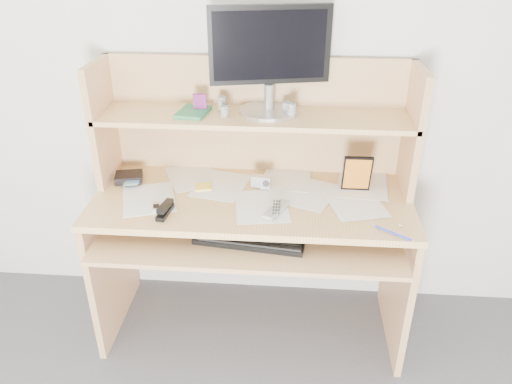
# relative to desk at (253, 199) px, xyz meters

# --- Properties ---
(back_wall) EXTENTS (3.60, 0.04, 2.50)m
(back_wall) POSITION_rel_desk_xyz_m (0.00, 0.24, 0.56)
(back_wall) COLOR silver
(back_wall) RESTS_ON floor
(desk) EXTENTS (1.40, 0.70, 1.30)m
(desk) POSITION_rel_desk_xyz_m (0.00, 0.00, 0.00)
(desk) COLOR tan
(desk) RESTS_ON floor
(paper_clutter) EXTENTS (1.32, 0.54, 0.01)m
(paper_clutter) POSITION_rel_desk_xyz_m (0.00, -0.08, 0.06)
(paper_clutter) COLOR white
(paper_clutter) RESTS_ON desk
(keyboard) EXTENTS (0.47, 0.22, 0.03)m
(keyboard) POSITION_rel_desk_xyz_m (0.01, -0.27, -0.03)
(keyboard) COLOR black
(keyboard) RESTS_ON desk
(tv_remote) EXTENTS (0.11, 0.17, 0.02)m
(tv_remote) POSITION_rel_desk_xyz_m (0.11, -0.20, 0.07)
(tv_remote) COLOR gray
(tv_remote) RESTS_ON paper_clutter
(flip_phone) EXTENTS (0.06, 0.08, 0.02)m
(flip_phone) POSITION_rel_desk_xyz_m (-0.39, -0.22, 0.07)
(flip_phone) COLOR silver
(flip_phone) RESTS_ON paper_clutter
(stapler) EXTENTS (0.05, 0.13, 0.04)m
(stapler) POSITION_rel_desk_xyz_m (-0.35, -0.26, 0.08)
(stapler) COLOR black
(stapler) RESTS_ON paper_clutter
(wallet) EXTENTS (0.14, 0.12, 0.03)m
(wallet) POSITION_rel_desk_xyz_m (-0.59, 0.03, 0.08)
(wallet) COLOR black
(wallet) RESTS_ON paper_clutter
(sticky_note_pad) EXTENTS (0.09, 0.09, 0.01)m
(sticky_note_pad) POSITION_rel_desk_xyz_m (-0.23, -0.01, 0.06)
(sticky_note_pad) COLOR #FFEF43
(sticky_note_pad) RESTS_ON desk
(digital_camera) EXTENTS (0.09, 0.05, 0.05)m
(digital_camera) POSITION_rel_desk_xyz_m (0.03, 0.01, 0.09)
(digital_camera) COLOR #BCBCBE
(digital_camera) RESTS_ON paper_clutter
(game_case) EXTENTS (0.13, 0.02, 0.18)m
(game_case) POSITION_rel_desk_xyz_m (0.46, 0.00, 0.15)
(game_case) COLOR black
(game_case) RESTS_ON paper_clutter
(blue_pen) EXTENTS (0.13, 0.10, 0.01)m
(blue_pen) POSITION_rel_desk_xyz_m (0.57, -0.34, 0.07)
(blue_pen) COLOR #1829BB
(blue_pen) RESTS_ON paper_clutter
(card_box) EXTENTS (0.06, 0.02, 0.08)m
(card_box) POSITION_rel_desk_xyz_m (-0.24, 0.08, 0.43)
(card_box) COLOR #A71626
(card_box) RESTS_ON desk
(shelf_book) EXTENTS (0.15, 0.18, 0.02)m
(shelf_book) POSITION_rel_desk_xyz_m (-0.27, 0.05, 0.39)
(shelf_book) COLOR #388D5C
(shelf_book) RESTS_ON desk
(chip_stack_a) EXTENTS (0.04, 0.04, 0.05)m
(chip_stack_a) POSITION_rel_desk_xyz_m (-0.13, 0.03, 0.41)
(chip_stack_a) COLOR black
(chip_stack_a) RESTS_ON desk
(chip_stack_b) EXTENTS (0.05, 0.05, 0.06)m
(chip_stack_b) POSITION_rel_desk_xyz_m (-0.15, 0.11, 0.42)
(chip_stack_b) COLOR silver
(chip_stack_b) RESTS_ON desk
(chip_stack_c) EXTENTS (0.05, 0.05, 0.05)m
(chip_stack_c) POSITION_rel_desk_xyz_m (0.14, 0.11, 0.41)
(chip_stack_c) COLOR black
(chip_stack_c) RESTS_ON desk
(chip_stack_d) EXTENTS (0.05, 0.05, 0.07)m
(chip_stack_d) POSITION_rel_desk_xyz_m (0.16, 0.04, 0.42)
(chip_stack_d) COLOR white
(chip_stack_d) RESTS_ON desk
(monitor) EXTENTS (0.51, 0.26, 0.45)m
(monitor) POSITION_rel_desk_xyz_m (0.06, 0.12, 0.63)
(monitor) COLOR #AFAEB3
(monitor) RESTS_ON desk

